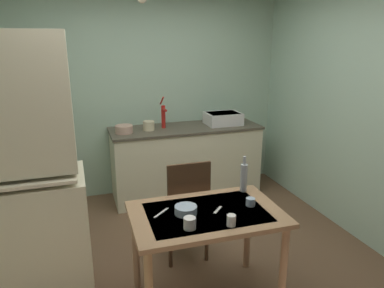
% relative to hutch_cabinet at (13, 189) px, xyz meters
% --- Properties ---
extents(ground_plane, '(4.71, 4.71, 0.00)m').
position_rel_hutch_cabinet_xyz_m(ground_plane, '(1.30, -0.01, -0.95)').
color(ground_plane, brown).
extents(wall_back, '(3.71, 0.10, 2.65)m').
position_rel_hutch_cabinet_xyz_m(wall_back, '(1.30, 1.90, 0.37)').
color(wall_back, '#ABCAB1').
rests_on(wall_back, ground).
extents(wall_right, '(0.10, 3.81, 2.65)m').
position_rel_hutch_cabinet_xyz_m(wall_right, '(3.15, -0.01, 0.37)').
color(wall_right, '#ADCDB6').
rests_on(wall_right, ground).
extents(hutch_cabinet, '(0.98, 0.57, 2.03)m').
position_rel_hutch_cabinet_xyz_m(hutch_cabinet, '(0.00, 0.00, 0.00)').
color(hutch_cabinet, beige).
rests_on(hutch_cabinet, ground).
extents(counter_cabinet, '(1.88, 0.64, 0.90)m').
position_rel_hutch_cabinet_xyz_m(counter_cabinet, '(1.77, 1.53, -0.50)').
color(counter_cabinet, beige).
rests_on(counter_cabinet, ground).
extents(sink_basin, '(0.44, 0.34, 0.15)m').
position_rel_hutch_cabinet_xyz_m(sink_basin, '(2.27, 1.53, 0.03)').
color(sink_basin, silver).
rests_on(sink_basin, counter_cabinet).
extents(hand_pump, '(0.05, 0.27, 0.39)m').
position_rel_hutch_cabinet_xyz_m(hand_pump, '(1.49, 1.58, 0.12)').
color(hand_pump, '#B21E19').
rests_on(hand_pump, counter_cabinet).
extents(mixing_bowl_counter, '(0.21, 0.21, 0.09)m').
position_rel_hutch_cabinet_xyz_m(mixing_bowl_counter, '(0.99, 1.48, 0.00)').
color(mixing_bowl_counter, tan).
rests_on(mixing_bowl_counter, counter_cabinet).
extents(stoneware_crock, '(0.14, 0.14, 0.11)m').
position_rel_hutch_cabinet_xyz_m(stoneware_crock, '(1.30, 1.52, 0.01)').
color(stoneware_crock, beige).
rests_on(stoneware_crock, counter_cabinet).
extents(dining_table, '(1.11, 0.73, 0.76)m').
position_rel_hutch_cabinet_xyz_m(dining_table, '(1.31, -0.42, -0.30)').
color(dining_table, '#A67D56').
rests_on(dining_table, ground).
extents(chair_far_side, '(0.41, 0.41, 0.97)m').
position_rel_hutch_cabinet_xyz_m(chair_far_side, '(1.33, 0.16, -0.45)').
color(chair_far_side, '#4B3220').
rests_on(chair_far_side, ground).
extents(serving_bowl_wide, '(0.16, 0.16, 0.06)m').
position_rel_hutch_cabinet_xyz_m(serving_bowl_wide, '(1.16, -0.39, -0.16)').
color(serving_bowl_wide, '#9EB2C6').
rests_on(serving_bowl_wide, dining_table).
extents(mug_dark, '(0.06, 0.06, 0.08)m').
position_rel_hutch_cabinet_xyz_m(mug_dark, '(1.40, -0.66, -0.15)').
color(mug_dark, white).
rests_on(mug_dark, dining_table).
extents(teacup_cream, '(0.08, 0.08, 0.08)m').
position_rel_hutch_cabinet_xyz_m(teacup_cream, '(1.12, -0.60, -0.15)').
color(teacup_cream, white).
rests_on(teacup_cream, dining_table).
extents(mug_tall, '(0.07, 0.07, 0.06)m').
position_rel_hutch_cabinet_xyz_m(mug_tall, '(1.67, -0.42, -0.16)').
color(mug_tall, '#9EB2C6').
rests_on(mug_tall, dining_table).
extents(glass_bottle, '(0.06, 0.06, 0.30)m').
position_rel_hutch_cabinet_xyz_m(glass_bottle, '(1.73, -0.16, -0.07)').
color(glass_bottle, '#B7BCC1').
rests_on(glass_bottle, dining_table).
extents(table_knife, '(0.14, 0.13, 0.00)m').
position_rel_hutch_cabinet_xyz_m(table_knife, '(1.00, -0.33, -0.19)').
color(table_knife, silver).
rests_on(table_knife, dining_table).
extents(teaspoon_near_bowl, '(0.10, 0.10, 0.00)m').
position_rel_hutch_cabinet_xyz_m(teaspoon_near_bowl, '(1.40, -0.42, -0.19)').
color(teaspoon_near_bowl, beige).
rests_on(teaspoon_near_bowl, dining_table).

